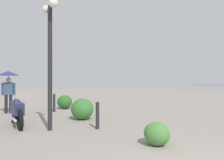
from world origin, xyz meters
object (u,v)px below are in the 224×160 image
pedestrian (8,80)px  lamppost (50,45)px  bollard_near (97,115)px  bollard_mid (54,102)px  motorcycle (17,111)px

pedestrian → lamppost: bearing=-172.1°
bollard_near → bollard_mid: size_ratio=0.98×
motorcycle → bollard_mid: bearing=-42.0°
bollard_near → motorcycle: bearing=46.2°
lamppost → bollard_mid: bearing=-20.3°
bollard_near → bollard_mid: 4.34m
pedestrian → bollard_mid: pedestrian is taller
bollard_mid → pedestrian: bearing=67.8°
lamppost → motorcycle: bearing=29.7°
bollard_near → bollard_mid: (4.34, -0.01, 0.01)m
lamppost → pedestrian: bearing=7.9°
lamppost → pedestrian: (4.44, 0.61, -1.10)m
lamppost → bollard_mid: 4.48m
lamppost → bollard_near: (-0.69, -1.34, -2.24)m
pedestrian → bollard_mid: bearing=-112.2°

